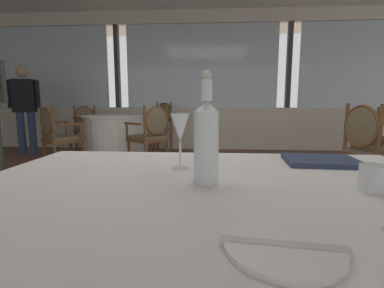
% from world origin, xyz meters
% --- Properties ---
extents(ground_plane, '(14.17, 14.17, 0.00)m').
position_xyz_m(ground_plane, '(0.00, 0.00, 0.00)').
color(ground_plane, brown).
extents(window_wall_far, '(10.90, 0.14, 2.74)m').
position_xyz_m(window_wall_far, '(0.00, 3.61, 1.09)').
color(window_wall_far, silver).
rests_on(window_wall_far, ground_plane).
extents(side_plate, '(0.19, 0.19, 0.01)m').
position_xyz_m(side_plate, '(0.34, -1.83, 0.75)').
color(side_plate, white).
rests_on(side_plate, foreground_table).
extents(butter_knife, '(0.21, 0.04, 0.00)m').
position_xyz_m(butter_knife, '(0.34, -1.83, 0.76)').
color(butter_knife, silver).
rests_on(butter_knife, foreground_table).
extents(water_bottle, '(0.07, 0.07, 0.33)m').
position_xyz_m(water_bottle, '(0.21, -1.45, 0.88)').
color(water_bottle, white).
rests_on(water_bottle, foreground_table).
extents(wine_glass, '(0.07, 0.07, 0.20)m').
position_xyz_m(wine_glass, '(0.11, -1.28, 0.89)').
color(wine_glass, white).
rests_on(wine_glass, foreground_table).
extents(water_tumbler, '(0.07, 0.07, 0.07)m').
position_xyz_m(water_tumbler, '(0.65, -1.50, 0.78)').
color(water_tumbler, white).
rests_on(water_tumbler, foreground_table).
extents(menu_book, '(0.27, 0.22, 0.02)m').
position_xyz_m(menu_book, '(0.65, -1.15, 0.76)').
color(menu_book, '#2D3856').
rests_on(menu_book, foreground_table).
extents(background_table_0, '(1.07, 1.07, 0.75)m').
position_xyz_m(background_table_0, '(-1.39, 2.41, 0.37)').
color(background_table_0, white).
rests_on(background_table_0, ground_plane).
extents(dining_chair_0_0, '(0.65, 0.66, 0.90)m').
position_xyz_m(dining_chair_0_0, '(-2.13, 3.02, 0.53)').
color(dining_chair_0_0, brown).
rests_on(dining_chair_0_0, ground_plane).
extents(dining_chair_0_1, '(0.66, 0.65, 0.91)m').
position_xyz_m(dining_chair_0_1, '(-2.01, 1.67, 0.53)').
color(dining_chair_0_1, brown).
rests_on(dining_chair_0_1, ground_plane).
extents(dining_chair_0_2, '(0.65, 0.66, 0.92)m').
position_xyz_m(dining_chair_0_2, '(-0.65, 1.79, 0.54)').
color(dining_chair_0_2, brown).
rests_on(dining_chair_0_2, ground_plane).
extents(dining_chair_0_3, '(0.66, 0.65, 0.96)m').
position_xyz_m(dining_chair_0_3, '(-0.78, 3.15, 0.57)').
color(dining_chair_0_3, brown).
rests_on(dining_chair_0_3, ground_plane).
extents(dining_chair_1_0, '(0.57, 0.62, 0.96)m').
position_xyz_m(dining_chair_1_0, '(1.75, 0.55, 0.57)').
color(dining_chair_1_0, brown).
rests_on(dining_chair_1_0, ground_plane).
extents(dining_chair_1_3, '(0.62, 0.57, 0.90)m').
position_xyz_m(dining_chair_1_3, '(2.47, 1.89, 0.53)').
color(dining_chair_1_3, brown).
rests_on(dining_chair_1_3, ground_plane).
extents(diner_person_0, '(0.51, 0.30, 1.60)m').
position_xyz_m(diner_person_0, '(-3.16, 2.72, 0.91)').
color(diner_person_0, '#334770').
rests_on(diner_person_0, ground_plane).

